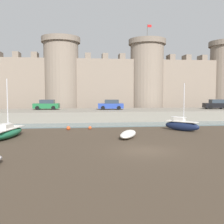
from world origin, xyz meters
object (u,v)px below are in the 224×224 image
object	(u,v)px
mooring_buoy_off_centre	(90,128)
car_quay_west	(216,104)
rowboat_near_channel_left	(128,134)
sailboat_foreground_right	(182,125)
car_quay_east	(111,105)
sailboat_midflat_centre	(7,132)
car_quay_centre_west	(47,105)
mooring_buoy_near_shore	(68,128)

from	to	relation	value
mooring_buoy_off_centre	car_quay_west	size ratio (longest dim) A/B	0.09
rowboat_near_channel_left	car_quay_west	distance (m)	25.35
car_quay_west	sailboat_foreground_right	bearing A→B (deg)	-129.99
car_quay_east	car_quay_west	bearing A→B (deg)	-1.15
sailboat_midflat_centre	car_quay_east	size ratio (longest dim) A/B	1.36
rowboat_near_channel_left	car_quay_east	world-z (taller)	car_quay_east
sailboat_foreground_right	car_quay_east	world-z (taller)	sailboat_foreground_right
mooring_buoy_off_centre	car_quay_west	bearing A→B (deg)	27.39
rowboat_near_channel_left	car_quay_centre_west	size ratio (longest dim) A/B	0.99
rowboat_near_channel_left	mooring_buoy_near_shore	world-z (taller)	rowboat_near_channel_left
sailboat_midflat_centre	mooring_buoy_near_shore	size ratio (longest dim) A/B	12.67
sailboat_midflat_centre	car_quay_east	xyz separation A→B (m)	(11.81, 16.76, 1.81)
mooring_buoy_near_shore	car_quay_east	xyz separation A→B (m)	(6.29, 11.90, 2.15)
car_quay_west	car_quay_centre_west	bearing A→B (deg)	176.76
sailboat_midflat_centre	car_quay_centre_west	world-z (taller)	sailboat_midflat_centre
sailboat_foreground_right	mooring_buoy_near_shore	world-z (taller)	sailboat_foreground_right
rowboat_near_channel_left	mooring_buoy_near_shore	xyz separation A→B (m)	(-5.93, 5.92, -0.12)
car_quay_east	mooring_buoy_off_centre	bearing A→B (deg)	-108.13
mooring_buoy_off_centre	car_quay_centre_west	bearing A→B (deg)	117.21
mooring_buoy_near_shore	car_quay_west	xyz separation A→B (m)	(24.20, 11.54, 2.15)
car_quay_east	rowboat_near_channel_left	bearing A→B (deg)	-91.15
sailboat_foreground_right	car_quay_west	world-z (taller)	sailboat_foreground_right
mooring_buoy_off_centre	sailboat_midflat_centre	bearing A→B (deg)	-147.22
car_quay_west	rowboat_near_channel_left	bearing A→B (deg)	-136.29
sailboat_midflat_centre	car_quay_centre_west	size ratio (longest dim) A/B	1.36
mooring_buoy_off_centre	car_quay_east	xyz separation A→B (m)	(3.80, 11.60, 2.19)
mooring_buoy_near_shore	car_quay_east	world-z (taller)	car_quay_east
mooring_buoy_off_centre	car_quay_east	world-z (taller)	car_quay_east
sailboat_foreground_right	mooring_buoy_off_centre	xyz separation A→B (m)	(-10.27, 2.39, -0.46)
mooring_buoy_off_centre	car_quay_centre_west	world-z (taller)	car_quay_centre_west
mooring_buoy_near_shore	car_quay_west	world-z (taller)	car_quay_west
car_quay_east	car_quay_centre_west	size ratio (longest dim) A/B	1.00
mooring_buoy_near_shore	car_quay_centre_west	distance (m)	13.94
mooring_buoy_off_centre	car_quay_centre_west	xyz separation A→B (m)	(-6.61, 12.85, 2.19)
rowboat_near_channel_left	mooring_buoy_off_centre	bearing A→B (deg)	118.97
rowboat_near_channel_left	sailboat_foreground_right	bearing A→B (deg)	29.28
car_quay_west	car_quay_east	bearing A→B (deg)	178.85
sailboat_midflat_centre	car_quay_west	size ratio (longest dim) A/B	1.36
rowboat_near_channel_left	sailboat_midflat_centre	size ratio (longest dim) A/B	0.72
mooring_buoy_near_shore	mooring_buoy_off_centre	distance (m)	2.51
car_quay_east	sailboat_foreground_right	bearing A→B (deg)	-65.17
sailboat_foreground_right	mooring_buoy_near_shore	bearing A→B (deg)	170.70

